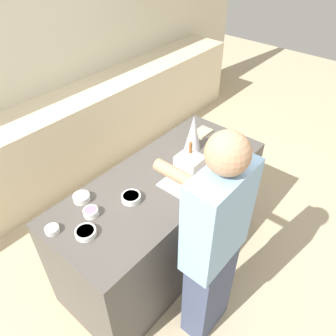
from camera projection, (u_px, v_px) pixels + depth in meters
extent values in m
plane|color=#C6B28E|center=(163.00, 254.00, 3.12)|extent=(12.00, 12.00, 0.00)
cube|color=beige|center=(13.00, 69.00, 3.29)|extent=(8.00, 0.05, 2.60)
cube|color=beige|center=(51.00, 148.00, 3.65)|extent=(6.00, 0.60, 0.94)
cube|color=#514C47|center=(163.00, 220.00, 2.81)|extent=(1.86, 0.77, 0.96)
cube|color=silver|center=(189.00, 177.00, 2.51)|extent=(0.46, 0.28, 0.01)
cube|color=brown|center=(189.00, 171.00, 2.47)|extent=(0.15, 0.16, 0.11)
cube|color=white|center=(190.00, 161.00, 2.41)|extent=(0.16, 0.18, 0.08)
cylinder|color=brown|center=(191.00, 148.00, 2.39)|extent=(0.02, 0.02, 0.09)
cone|color=silver|center=(193.00, 133.00, 2.72)|extent=(0.14, 0.14, 0.32)
cylinder|color=white|center=(91.00, 212.00, 2.20)|extent=(0.10, 0.10, 0.05)
cylinder|color=pink|center=(90.00, 210.00, 2.19)|extent=(0.08, 0.08, 0.01)
cylinder|color=silver|center=(82.00, 198.00, 2.31)|extent=(0.12, 0.12, 0.05)
cylinder|color=brown|center=(81.00, 196.00, 2.30)|extent=(0.10, 0.10, 0.01)
cylinder|color=silver|center=(131.00, 198.00, 2.32)|extent=(0.14, 0.14, 0.04)
cylinder|color=pink|center=(131.00, 196.00, 2.31)|extent=(0.11, 0.11, 0.01)
cylinder|color=white|center=(86.00, 233.00, 2.08)|extent=(0.14, 0.14, 0.04)
cylinder|color=red|center=(85.00, 231.00, 2.07)|extent=(0.11, 0.11, 0.01)
cylinder|color=silver|center=(52.00, 230.00, 2.10)|extent=(0.09, 0.09, 0.04)
cylinder|color=red|center=(52.00, 228.00, 2.09)|extent=(0.07, 0.07, 0.01)
cube|color=#CCB78C|center=(202.00, 132.00, 2.99)|extent=(0.17, 0.12, 0.02)
cylinder|color=#B24238|center=(228.00, 156.00, 2.66)|extent=(0.09, 0.09, 0.08)
cube|color=#424C6B|center=(208.00, 290.00, 2.36)|extent=(0.36, 0.20, 0.86)
cube|color=#8CB7E0|center=(218.00, 218.00, 1.87)|extent=(0.47, 0.21, 0.68)
sphere|color=tan|center=(228.00, 153.00, 1.58)|extent=(0.23, 0.23, 0.23)
cylinder|color=tan|center=(187.00, 180.00, 1.89)|extent=(0.08, 0.47, 0.08)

